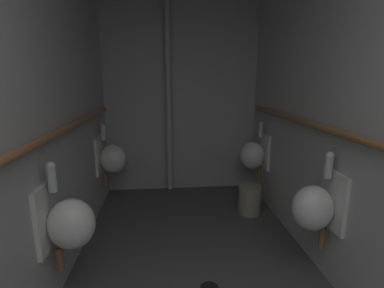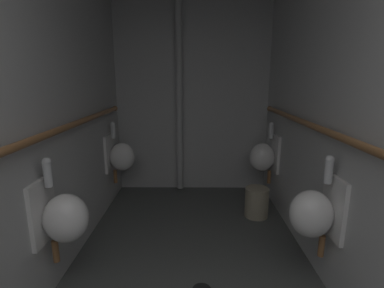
% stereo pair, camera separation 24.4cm
% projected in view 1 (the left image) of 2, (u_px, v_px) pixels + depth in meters
% --- Properties ---
extents(wall_left, '(0.06, 4.17, 2.65)m').
position_uv_depth(wall_left, '(28.00, 112.00, 1.71)').
color(wall_left, '#B8B8B8').
rests_on(wall_left, ground).
extents(wall_right, '(0.06, 4.17, 2.65)m').
position_uv_depth(wall_right, '(354.00, 109.00, 1.90)').
color(wall_right, '#B8B8B8').
rests_on(wall_right, ground).
extents(wall_back, '(2.14, 0.06, 2.65)m').
position_uv_depth(wall_back, '(181.00, 94.00, 3.80)').
color(wall_back, '#B8B8B8').
rests_on(wall_back, ground).
extents(urinal_left_mid, '(0.32, 0.30, 0.76)m').
position_uv_depth(urinal_left_mid, '(68.00, 223.00, 1.85)').
color(urinal_left_mid, white).
extents(urinal_left_far, '(0.32, 0.30, 0.76)m').
position_uv_depth(urinal_left_far, '(111.00, 158.00, 3.34)').
color(urinal_left_far, white).
extents(urinal_right_mid, '(0.32, 0.30, 0.76)m').
position_uv_depth(urinal_right_mid, '(315.00, 206.00, 2.08)').
color(urinal_right_mid, white).
extents(urinal_right_far, '(0.32, 0.30, 0.76)m').
position_uv_depth(urinal_right_far, '(254.00, 154.00, 3.50)').
color(urinal_right_far, white).
extents(supply_pipe_left, '(0.06, 3.46, 0.06)m').
position_uv_depth(supply_pipe_left, '(47.00, 139.00, 1.76)').
color(supply_pipe_left, '#936038').
extents(supply_pipe_right, '(0.06, 3.47, 0.06)m').
position_uv_depth(supply_pipe_right, '(339.00, 134.00, 1.93)').
color(supply_pipe_right, '#936038').
extents(standpipe_back_wall, '(0.08, 0.08, 2.60)m').
position_uv_depth(standpipe_back_wall, '(168.00, 94.00, 3.68)').
color(standpipe_back_wall, '#B8B8B8').
rests_on(standpipe_back_wall, ground).
extents(floor_drain, '(0.14, 0.14, 0.01)m').
position_uv_depth(floor_drain, '(209.00, 288.00, 2.12)').
color(floor_drain, black).
rests_on(floor_drain, ground).
extents(waste_bin, '(0.26, 0.26, 0.33)m').
position_uv_depth(waste_bin, '(249.00, 200.00, 3.27)').
color(waste_bin, '#9E937A').
rests_on(waste_bin, ground).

